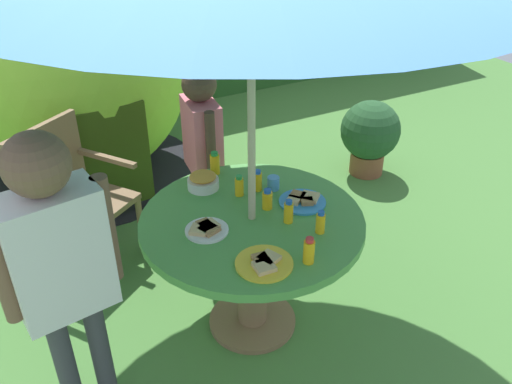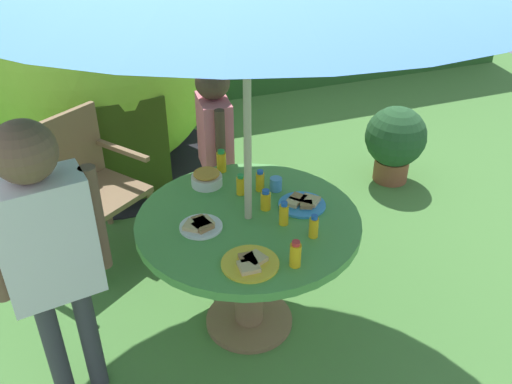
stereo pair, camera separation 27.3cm
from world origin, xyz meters
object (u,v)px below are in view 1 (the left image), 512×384
snack_bowl (203,181)px  plate_mid_left (264,263)px  juice_bottle_mid_right (215,163)px  child_in_white_shirt (58,254)px  juice_bottle_near_left (309,251)px  juice_bottle_center_front (258,181)px  garden_table (252,243)px  juice_bottle_near_right (289,212)px  dome_tent (72,75)px  juice_bottle_back_edge (267,200)px  plate_far_right (206,229)px  cup_near (273,183)px  child_in_pink_shirt (202,137)px  potted_plant (370,134)px  juice_bottle_front_edge (320,223)px  wooden_chair (68,191)px  plate_far_left (302,200)px  juice_bottle_center_back (239,186)px

snack_bowl → plate_mid_left: (-0.02, -0.72, -0.03)m
juice_bottle_mid_right → child_in_white_shirt: bearing=-146.3°
juice_bottle_near_left → juice_bottle_center_front: juice_bottle_near_left is taller
garden_table → plate_mid_left: (-0.12, -0.34, 0.17)m
plate_mid_left → juice_bottle_near_right: size_ratio=2.07×
juice_bottle_near_right → juice_bottle_mid_right: bearing=101.0°
dome_tent → juice_bottle_center_front: size_ratio=16.05×
plate_mid_left → juice_bottle_back_edge: juice_bottle_back_edge is taller
plate_far_right → juice_bottle_near_right: juice_bottle_near_right is taller
juice_bottle_center_front → cup_near: size_ratio=1.66×
cup_near → child_in_pink_shirt: bearing=102.1°
child_in_pink_shirt → juice_bottle_center_front: child_in_pink_shirt is taller
juice_bottle_near_right → juice_bottle_back_edge: 0.16m
juice_bottle_near_left → child_in_pink_shirt: bearing=88.6°
child_in_pink_shirt → juice_bottle_back_edge: size_ratio=10.96×
dome_tent → juice_bottle_back_edge: dome_tent is taller
potted_plant → juice_bottle_front_edge: bearing=-136.3°
plate_far_right → juice_bottle_back_edge: bearing=6.1°
cup_near → plate_mid_left: bearing=-122.9°
juice_bottle_near_left → juice_bottle_front_edge: 0.23m
child_in_pink_shirt → cup_near: (0.14, -0.63, -0.03)m
garden_table → child_in_white_shirt: bearing=-171.7°
juice_bottle_near_right → juice_bottle_mid_right: size_ratio=0.93×
juice_bottle_near_left → juice_bottle_back_edge: size_ratio=1.16×
child_in_white_shirt → juice_bottle_center_front: (1.06, 0.35, -0.15)m
potted_plant → plate_far_right: 2.17m
wooden_chair → dome_tent: size_ratio=0.48×
juice_bottle_mid_right → juice_bottle_center_front: bearing=-65.0°
plate_far_left → juice_bottle_near_right: 0.20m
garden_table → juice_bottle_front_edge: (0.23, -0.26, 0.21)m
plate_far_left → juice_bottle_mid_right: bearing=119.2°
juice_bottle_center_front → dome_tent: bearing=105.8°
garden_table → child_in_pink_shirt: 0.86m
plate_far_left → child_in_pink_shirt: bearing=103.9°
juice_bottle_mid_right → cup_near: bearing=-55.7°
garden_table → juice_bottle_center_back: (0.04, 0.22, 0.21)m
child_in_white_shirt → juice_bottle_center_back: child_in_white_shirt is taller
child_in_white_shirt → juice_bottle_center_back: size_ratio=12.30×
dome_tent → potted_plant: bearing=-33.1°
potted_plant → child_in_pink_shirt: (-1.52, -0.24, 0.42)m
garden_table → juice_bottle_center_back: juice_bottle_center_back is taller
dome_tent → plate_mid_left: size_ratio=7.52×
juice_bottle_front_edge → juice_bottle_back_edge: 0.32m
wooden_chair → juice_bottle_front_edge: bearing=-88.6°
plate_far_left → juice_bottle_center_front: (-0.14, 0.21, 0.04)m
juice_bottle_back_edge → potted_plant: bearing=34.3°
child_in_white_shirt → juice_bottle_center_back: 1.02m
child_in_pink_shirt → plate_far_left: bearing=20.1°
potted_plant → snack_bowl: (-1.71, -0.69, 0.40)m
snack_bowl → juice_bottle_mid_right: bearing=43.6°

